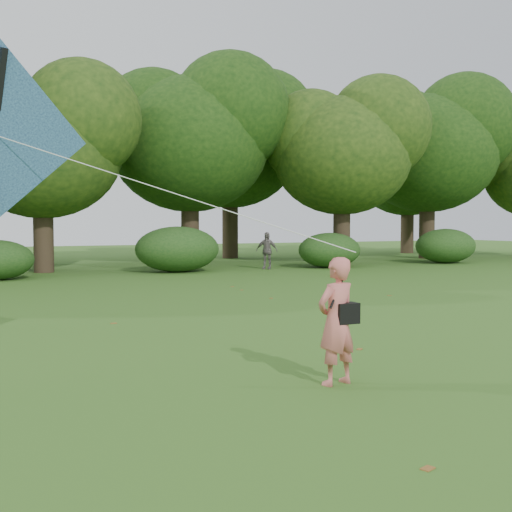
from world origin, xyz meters
name	(u,v)px	position (x,y,z in m)	size (l,w,h in m)	color
ground	(378,369)	(0.00, 0.00, 0.00)	(100.00, 100.00, 0.00)	#265114
man_kite_flyer	(336,321)	(-1.00, -0.49, 0.80)	(0.59, 0.38, 1.61)	#D36A63
bystander_right	(267,251)	(7.03, 17.77, 0.81)	(0.95, 0.40, 1.62)	slate
crossbody_bag	(346,312)	(-0.88, -0.52, 0.91)	(0.43, 0.20, 0.67)	black
tree_line	(116,146)	(1.67, 22.88, 5.60)	(54.70, 15.30, 9.48)	#3A2D1E
shrub_band	(87,253)	(-0.72, 17.60, 0.86)	(39.15, 3.22, 1.88)	#264919
fallen_leaves	(272,324)	(0.44, 4.15, 0.01)	(11.24, 15.43, 0.01)	brown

